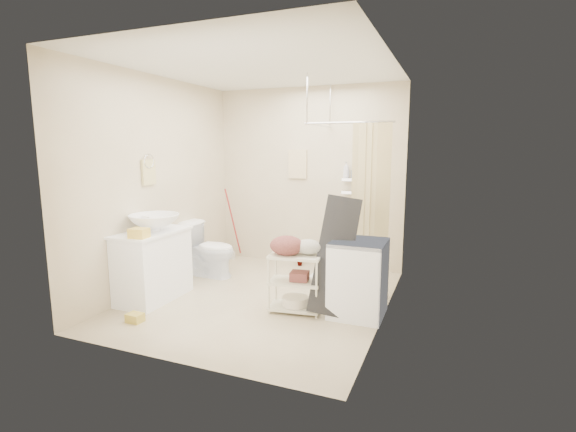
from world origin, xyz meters
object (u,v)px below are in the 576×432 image
Objects in this scene: vanity at (153,265)px; washing_machine at (358,278)px; laundry_rack at (295,277)px; toilet at (209,249)px.

washing_machine is (2.30, 0.41, -0.00)m from vanity.
vanity is 1.21× the size of laundry_rack.
vanity is at bearing -170.02° from washing_machine.
vanity is 1.22× the size of toilet.
vanity reaches higher than laundry_rack.
vanity is at bearing 175.49° from toilet.
vanity is 1.01m from toilet.
toilet is (0.12, 1.00, -0.03)m from vanity.
laundry_rack is at bearing -166.29° from washing_machine.
washing_machine is at bearing -102.78° from toilet.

